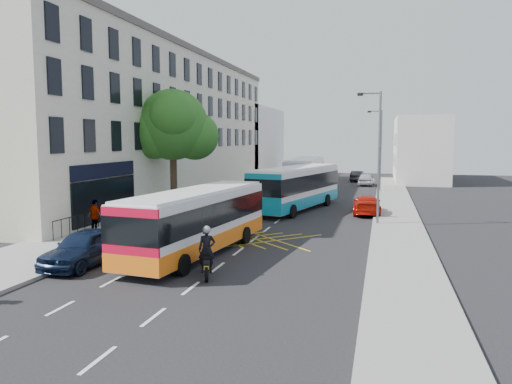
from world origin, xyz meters
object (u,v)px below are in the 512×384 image
Objects in this scene: parked_car_blue at (85,248)px; pedestrian_far at (95,216)px; motorbike at (207,253)px; lamp_near at (377,150)px; lamp_far at (380,146)px; bus_far at (305,175)px; distant_car_grey at (303,178)px; parked_car_silver at (124,235)px; distant_car_silver at (366,179)px; bus_mid at (296,187)px; distant_car_dark at (357,176)px; red_hatchback at (367,205)px; bus_near at (197,220)px.

parked_car_blue is 6.88m from pedestrian_far.
lamp_near is at bearing 46.70° from motorbike.
motorbike is 10.87m from pedestrian_far.
lamp_far reaches higher than bus_far.
distant_car_grey is 2.53× the size of pedestrian_far.
bus_far is at bearing 75.97° from parked_car_silver.
motorbike is (-6.17, -33.37, -3.68)m from lamp_far.
distant_car_grey is at bearing 139.51° from lamp_far.
distant_car_silver reaches higher than distant_car_grey.
lamp_far is 4.35× the size of pedestrian_far.
lamp_near is at bearing -75.64° from distant_car_grey.
distant_car_grey is (-2.99, 22.05, -1.06)m from bus_mid.
parked_car_silver is at bearing -140.82° from lamp_near.
lamp_far is 12.34m from distant_car_grey.
lamp_near is 32.71m from distant_car_dark.
bus_far is at bearing 111.75° from lamp_near.
bus_mid reaches higher than red_hatchback.
lamp_near is 19.36m from bus_far.
lamp_far is 1.91× the size of distant_car_silver.
bus_mid is 18.92m from motorbike.
red_hatchback is at bearing 59.88° from parked_car_blue.
lamp_near is 29.25m from distant_car_grey.
bus_far is 2.63× the size of distant_car_grey.
parked_car_blue reaches higher than parked_car_silver.
parked_car_silver is (-11.80, -9.61, -3.95)m from lamp_near.
lamp_far is 3.69× the size of motorbike.
parked_car_silver is 18.05m from red_hatchback.
parked_car_silver is (-11.80, -29.61, -3.95)m from lamp_far.
pedestrian_far is (-9.11, -12.57, -0.64)m from bus_mid.
parked_car_silver is at bearing 49.59° from red_hatchback.
lamp_near reaches higher than distant_car_dark.
distant_car_grey is 7.80m from distant_car_dark.
bus_mid reaches higher than bus_near.
red_hatchback is (11.10, 14.24, 0.02)m from parked_car_silver.
bus_near is (-7.90, -29.89, -3.04)m from lamp_far.
motorbike is at bearing -114.77° from lamp_near.
parked_car_blue is at bearing 158.44° from motorbike.
bus_mid is (-5.89, -14.47, -2.91)m from lamp_far.
lamp_far is at bearing -98.32° from pedestrian_far.
parked_car_silver reaches higher than distant_car_grey.
bus_mid is 15.54m from pedestrian_far.
lamp_near is 3.69× the size of motorbike.
bus_far reaches higher than red_hatchback.
lamp_near is 15.72m from parked_car_silver.
lamp_far is 7.95m from bus_far.
distant_car_dark is at bearing 73.48° from parked_car_silver.
distant_car_silver is at bearing 69.95° from parked_car_silver.
lamp_near is 17.98m from parked_car_blue.
parked_car_blue is (-5.55, 0.29, -0.17)m from motorbike.
motorbike is 18.81m from red_hatchback.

